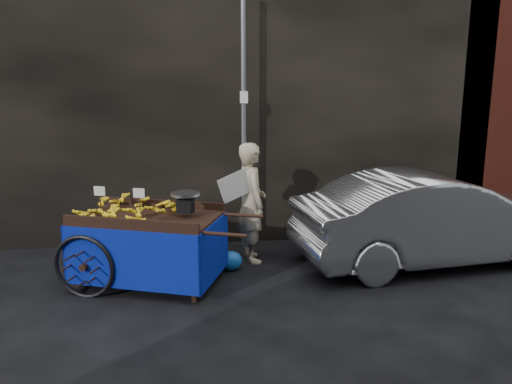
{
  "coord_description": "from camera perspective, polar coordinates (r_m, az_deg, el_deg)",
  "views": [
    {
      "loc": [
        -0.39,
        -6.41,
        2.59
      ],
      "look_at": [
        0.4,
        0.5,
        1.09
      ],
      "focal_mm": 35.0,
      "sensor_mm": 36.0,
      "label": 1
    }
  ],
  "objects": [
    {
      "name": "street_pole",
      "position": [
        7.76,
        -1.41,
        7.88
      ],
      "size": [
        0.12,
        0.1,
        4.0
      ],
      "color": "slate",
      "rests_on": "ground"
    },
    {
      "name": "building_wall",
      "position": [
        9.04,
        -1.58,
        11.62
      ],
      "size": [
        13.5,
        2.0,
        5.0
      ],
      "color": "black",
      "rests_on": "ground"
    },
    {
      "name": "parked_car",
      "position": [
        7.74,
        19.64,
        -2.87
      ],
      "size": [
        4.23,
        1.95,
        1.34
      ],
      "primitive_type": "imported",
      "rotation": [
        0.0,
        0.0,
        1.7
      ],
      "color": "silver",
      "rests_on": "ground"
    },
    {
      "name": "banana_cart",
      "position": [
        6.67,
        -12.62,
        -3.45
      ],
      "size": [
        2.68,
        1.85,
        1.33
      ],
      "rotation": [
        0.0,
        0.0,
        -0.34
      ],
      "color": "black",
      "rests_on": "ground"
    },
    {
      "name": "vendor",
      "position": [
        7.34,
        -0.52,
        -1.21
      ],
      "size": [
        0.78,
        0.71,
        1.77
      ],
      "rotation": [
        0.0,
        0.0,
        1.73
      ],
      "color": "tan",
      "rests_on": "ground"
    },
    {
      "name": "plastic_bag",
      "position": [
        7.14,
        -2.85,
        -7.86
      ],
      "size": [
        0.31,
        0.25,
        0.28
      ],
      "primitive_type": "ellipsoid",
      "color": "blue",
      "rests_on": "ground"
    },
    {
      "name": "ground",
      "position": [
        6.92,
        -2.86,
        -9.78
      ],
      "size": [
        80.0,
        80.0,
        0.0
      ],
      "primitive_type": "plane",
      "color": "black",
      "rests_on": "ground"
    }
  ]
}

